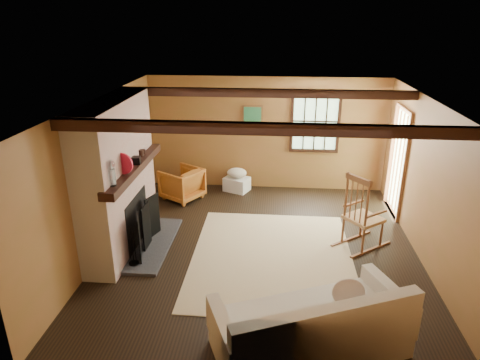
# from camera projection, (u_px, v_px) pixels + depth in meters

# --- Properties ---
(ground) EXTENTS (5.50, 5.50, 0.00)m
(ground) POSITION_uv_depth(u_px,v_px,m) (260.00, 250.00, 6.93)
(ground) COLOR black
(ground) RESTS_ON ground
(room_envelope) EXTENTS (5.02, 5.52, 2.44)m
(room_envelope) POSITION_uv_depth(u_px,v_px,m) (277.00, 149.00, 6.56)
(room_envelope) COLOR #9B5E37
(room_envelope) RESTS_ON ground
(fireplace) EXTENTS (1.02, 2.30, 2.40)m
(fireplace) POSITION_uv_depth(u_px,v_px,m) (120.00, 183.00, 6.71)
(fireplace) COLOR #9E413D
(fireplace) RESTS_ON ground
(rug) EXTENTS (2.50, 3.00, 0.01)m
(rug) POSITION_uv_depth(u_px,v_px,m) (272.00, 257.00, 6.73)
(rug) COLOR tan
(rug) RESTS_ON ground
(rocking_chair) EXTENTS (1.01, 0.94, 1.27)m
(rocking_chair) POSITION_uv_depth(u_px,v_px,m) (362.00, 217.00, 6.87)
(rocking_chair) COLOR tan
(rocking_chair) RESTS_ON ground
(sofa) EXTENTS (2.35, 1.70, 0.87)m
(sofa) POSITION_uv_depth(u_px,v_px,m) (313.00, 330.00, 4.72)
(sofa) COLOR silver
(sofa) RESTS_ON ground
(firewood_pile) EXTENTS (0.60, 0.11, 0.22)m
(firewood_pile) POSITION_uv_depth(u_px,v_px,m) (181.00, 184.00, 9.31)
(firewood_pile) COLOR brown
(firewood_pile) RESTS_ON ground
(laundry_basket) EXTENTS (0.61, 0.55, 0.30)m
(laundry_basket) POSITION_uv_depth(u_px,v_px,m) (237.00, 184.00, 9.22)
(laundry_basket) COLOR white
(laundry_basket) RESTS_ON ground
(basket_pillow) EXTENTS (0.52, 0.48, 0.21)m
(basket_pillow) POSITION_uv_depth(u_px,v_px,m) (237.00, 173.00, 9.13)
(basket_pillow) COLOR silver
(basket_pillow) RESTS_ON laundry_basket
(armchair) EXTENTS (0.99, 0.98, 0.66)m
(armchair) POSITION_uv_depth(u_px,v_px,m) (182.00, 184.00, 8.75)
(armchair) COLOR #BF6026
(armchair) RESTS_ON ground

